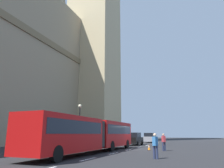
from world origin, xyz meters
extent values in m
plane|color=#262628|center=(0.00, 0.00, 0.00)|extent=(160.00, 160.00, 0.00)
cube|color=silver|center=(-11.37, 0.00, 0.01)|extent=(2.20, 0.16, 0.01)
cube|color=silver|center=(-6.77, 0.00, 0.01)|extent=(2.20, 0.16, 0.01)
cube|color=silver|center=(-2.17, 0.00, 0.01)|extent=(2.20, 0.16, 0.01)
cube|color=silver|center=(2.43, 0.00, 0.01)|extent=(2.20, 0.16, 0.01)
cube|color=silver|center=(7.03, 0.00, 0.01)|extent=(2.20, 0.16, 0.01)
cube|color=silver|center=(11.63, 0.00, 0.01)|extent=(2.20, 0.16, 0.01)
cube|color=silver|center=(16.23, 0.00, 0.01)|extent=(2.20, 0.16, 0.01)
cube|color=#C6B284|center=(20.80, 16.00, 28.29)|extent=(10.75, 10.75, 56.57)
cone|color=#565147|center=(11.71, 20.00, 32.22)|extent=(2.40, 2.40, 6.58)
cube|color=#B20F0F|center=(-2.65, 2.00, 1.65)|extent=(7.78, 2.50, 2.50)
cube|color=#1E232D|center=(-2.65, 2.00, 2.10)|extent=(7.16, 2.54, 0.90)
cube|color=#B20F0F|center=(-11.33, 2.00, 1.65)|extent=(7.78, 2.50, 2.50)
cube|color=#1E232D|center=(-11.33, 2.00, 2.10)|extent=(7.16, 2.54, 0.90)
cylinder|color=#2D2D2D|center=(-6.99, 2.00, 1.65)|extent=(2.37, 2.38, 2.25)
cylinder|color=black|center=(-0.16, 0.88, 0.50)|extent=(1.00, 0.30, 1.00)
cylinder|color=black|center=(-4.99, 0.88, 0.50)|extent=(1.00, 0.30, 1.00)
cylinder|color=black|center=(-13.67, 0.88, 0.50)|extent=(1.00, 0.30, 1.00)
cube|color=black|center=(7.40, 2.08, 0.70)|extent=(4.40, 1.80, 0.90)
cube|color=black|center=(7.20, 2.08, 1.50)|extent=(2.46, 1.66, 0.70)
cylinder|color=black|center=(8.80, 1.27, 0.32)|extent=(0.64, 0.30, 0.64)
cylinder|color=black|center=(5.99, 1.27, 0.32)|extent=(0.64, 0.30, 0.64)
cube|color=gray|center=(17.94, 1.85, 0.70)|extent=(4.40, 1.80, 0.90)
cube|color=black|center=(17.74, 1.85, 1.50)|extent=(2.46, 1.66, 0.70)
cylinder|color=black|center=(19.34, 1.04, 0.32)|extent=(0.64, 0.30, 0.64)
cylinder|color=black|center=(16.53, 1.04, 0.32)|extent=(0.64, 0.30, 0.64)
cube|color=black|center=(-1.88, -2.12, 0.01)|extent=(0.36, 0.36, 0.03)
cone|color=orange|center=(-1.88, -2.12, 0.31)|extent=(0.28, 0.28, 0.55)
cylinder|color=white|center=(-1.88, -2.12, 0.33)|extent=(0.17, 0.17, 0.08)
cube|color=black|center=(7.21, -2.30, 0.01)|extent=(0.36, 0.36, 0.03)
cone|color=orange|center=(7.21, -2.30, 0.31)|extent=(0.28, 0.28, 0.55)
cylinder|color=white|center=(7.21, -2.30, 0.33)|extent=(0.17, 0.17, 0.08)
cylinder|color=black|center=(-1.60, 6.50, 0.15)|extent=(0.32, 0.32, 0.30)
cylinder|color=black|center=(-1.60, 6.50, 2.40)|extent=(0.16, 0.16, 4.80)
sphere|color=beige|center=(-1.60, 6.50, 5.05)|extent=(0.44, 0.44, 0.44)
cylinder|color=#262D4C|center=(-9.59, -4.26, 0.43)|extent=(0.16, 0.16, 0.86)
cylinder|color=#262D4C|center=(-9.54, -4.07, 0.43)|extent=(0.16, 0.16, 0.86)
cube|color=#3372B2|center=(-9.57, -4.17, 1.16)|extent=(0.45, 0.34, 0.60)
sphere|color=beige|center=(-9.57, -4.17, 1.58)|extent=(0.22, 0.22, 0.22)
cylinder|color=#262D4C|center=(-2.26, -3.79, 0.43)|extent=(0.16, 0.16, 0.86)
cylinder|color=#262D4C|center=(-2.38, -3.63, 0.43)|extent=(0.16, 0.16, 0.86)
cube|color=#BF383F|center=(-2.32, -3.71, 1.16)|extent=(0.46, 0.43, 0.60)
sphere|color=tan|center=(-2.32, -3.71, 1.58)|extent=(0.22, 0.22, 0.22)
camera|label=1|loc=(-24.42, -6.88, 1.64)|focal=33.54mm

